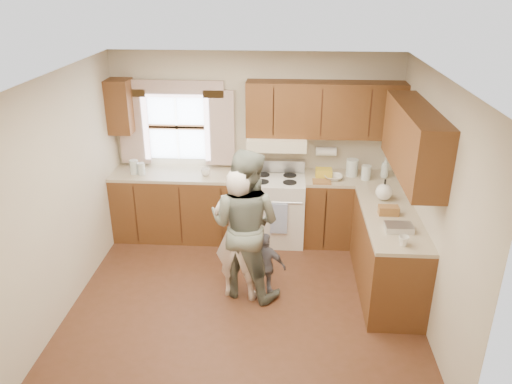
# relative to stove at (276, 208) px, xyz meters

# --- Properties ---
(room) EXTENTS (3.80, 3.80, 3.80)m
(room) POSITION_rel_stove_xyz_m (-0.30, -1.44, 0.78)
(room) COLOR #4C2B17
(room) RESTS_ON ground
(kitchen_fixtures) EXTENTS (3.80, 2.25, 2.15)m
(kitchen_fixtures) POSITION_rel_stove_xyz_m (0.31, -0.36, 0.37)
(kitchen_fixtures) COLOR #40250D
(kitchen_fixtures) RESTS_ON ground
(stove) EXTENTS (0.76, 0.67, 1.07)m
(stove) POSITION_rel_stove_xyz_m (0.00, 0.00, 0.00)
(stove) COLOR silver
(stove) RESTS_ON ground
(woman_left) EXTENTS (0.63, 0.49, 1.56)m
(woman_left) POSITION_rel_stove_xyz_m (-0.36, -1.36, 0.31)
(woman_left) COLOR silver
(woman_left) RESTS_ON ground
(woman_right) EXTENTS (1.01, 0.90, 1.73)m
(woman_right) POSITION_rel_stove_xyz_m (-0.31, -1.28, 0.40)
(woman_right) COLOR #233C2E
(woman_right) RESTS_ON ground
(child) EXTENTS (0.49, 0.29, 0.79)m
(child) POSITION_rel_stove_xyz_m (-0.07, -1.35, -0.07)
(child) COLOR slate
(child) RESTS_ON ground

